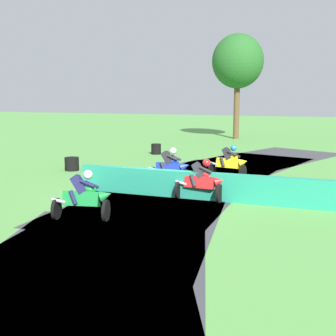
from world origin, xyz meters
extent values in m
plane|color=#569947|center=(0.00, 0.00, 0.00)|extent=(120.00, 120.00, 0.00)
cube|color=#3D3D42|center=(2.02, 10.35, 0.00)|extent=(7.97, 10.50, 0.01)
cube|color=#3D3D42|center=(0.88, 7.00, 0.00)|extent=(6.96, 10.31, 0.01)
cube|color=#3D3D42|center=(0.20, 3.53, 0.00)|extent=(5.83, 9.93, 0.01)
cube|color=#3D3D42|center=(0.00, 0.00, 0.00)|extent=(4.80, 9.47, 0.01)
cube|color=#3D3D42|center=(0.28, -3.53, 0.00)|extent=(6.03, 10.01, 0.01)
cube|color=#3D3D42|center=(1.04, -6.98, 0.00)|extent=(7.14, 10.36, 0.01)
cylinder|color=black|center=(1.89, 3.90, 0.29)|extent=(0.26, 0.74, 0.74)
cylinder|color=black|center=(0.53, 4.22, 0.29)|extent=(0.26, 0.74, 0.74)
cube|color=yellow|center=(1.23, 4.14, 0.58)|extent=(1.06, 0.59, 0.46)
ellipsoid|color=yellow|center=(1.42, 4.17, 0.83)|extent=(0.50, 0.43, 0.31)
cone|color=yellow|center=(1.90, 4.02, 0.69)|extent=(0.44, 0.44, 0.47)
cylinder|color=#B2B2B7|center=(0.61, 4.14, 0.53)|extent=(0.42, 0.21, 0.18)
cube|color=#28282D|center=(1.18, 4.26, 0.95)|extent=(0.53, 0.47, 0.62)
sphere|color=#1E7FE0|center=(1.41, 4.28, 1.22)|extent=(0.26, 0.26, 0.26)
cylinder|color=#28282D|center=(1.49, 4.37, 0.92)|extent=(0.43, 0.23, 0.24)
cylinder|color=#28282D|center=(1.41, 4.03, 1.02)|extent=(0.43, 0.23, 0.24)
cylinder|color=#28282D|center=(1.10, 4.36, 0.55)|extent=(0.27, 0.25, 0.42)
cylinder|color=#28282D|center=(1.02, 4.02, 0.65)|extent=(0.27, 0.25, 0.42)
cylinder|color=black|center=(0.07, 2.04, 0.30)|extent=(0.12, 0.68, 0.68)
cylinder|color=black|center=(-1.33, 2.10, 0.30)|extent=(0.12, 0.68, 0.68)
cube|color=#1E38B2|center=(-0.63, 2.11, 0.59)|extent=(1.01, 0.38, 0.43)
ellipsoid|color=#1E38B2|center=(-0.45, 2.14, 0.85)|extent=(0.45, 0.33, 0.28)
cone|color=#1E38B2|center=(0.05, 2.10, 0.71)|extent=(0.40, 0.36, 0.44)
cylinder|color=#B2B2B7|center=(-1.23, 2.01, 0.53)|extent=(0.41, 0.13, 0.17)
cube|color=#28282D|center=(-0.71, 2.17, 0.97)|extent=(0.51, 0.38, 0.60)
sphere|color=white|center=(-0.48, 2.20, 1.25)|extent=(0.26, 0.26, 0.26)
cylinder|color=#28282D|center=(-0.42, 2.34, 0.97)|extent=(0.43, 0.14, 0.24)
cylinder|color=#28282D|center=(-0.43, 1.98, 1.02)|extent=(0.43, 0.14, 0.24)
cylinder|color=#28282D|center=(-0.80, 2.30, 0.59)|extent=(0.27, 0.17, 0.42)
cylinder|color=#28282D|center=(-0.82, 1.95, 0.64)|extent=(0.27, 0.17, 0.42)
cylinder|color=black|center=(1.99, -0.22, 0.29)|extent=(0.14, 0.76, 0.76)
cylinder|color=black|center=(0.59, -0.13, 0.29)|extent=(0.14, 0.76, 0.76)
cube|color=red|center=(1.29, -0.09, 0.57)|extent=(1.02, 0.45, 0.47)
ellipsoid|color=red|center=(1.48, -0.02, 0.82)|extent=(0.46, 0.37, 0.32)
cone|color=red|center=(1.97, -0.09, 0.68)|extent=(0.41, 0.42, 0.48)
cylinder|color=#B2B2B7|center=(0.69, -0.19, 0.53)|extent=(0.41, 0.16, 0.18)
cube|color=#28282D|center=(1.22, 0.04, 0.93)|extent=(0.51, 0.47, 0.63)
sphere|color=red|center=(1.45, 0.11, 1.20)|extent=(0.26, 0.26, 0.26)
cylinder|color=#28282D|center=(1.51, 0.20, 0.90)|extent=(0.43, 0.18, 0.24)
cylinder|color=#28282D|center=(1.49, -0.14, 1.01)|extent=(0.43, 0.18, 0.24)
cylinder|color=#28282D|center=(1.13, 0.10, 0.53)|extent=(0.27, 0.24, 0.42)
cylinder|color=#28282D|center=(1.10, -0.24, 0.65)|extent=(0.27, 0.24, 0.42)
cylinder|color=black|center=(-0.37, -3.33, 0.29)|extent=(0.26, 0.74, 0.74)
cylinder|color=black|center=(-1.73, -3.65, 0.29)|extent=(0.26, 0.74, 0.74)
cube|color=#198438|center=(-1.07, -3.41, 0.58)|extent=(1.06, 0.60, 0.46)
ellipsoid|color=#198438|center=(-0.91, -3.30, 0.83)|extent=(0.50, 0.43, 0.31)
cone|color=#198438|center=(-0.41, -3.23, 0.69)|extent=(0.46, 0.45, 0.47)
cylinder|color=#B2B2B7|center=(-1.62, -3.68, 0.53)|extent=(0.42, 0.18, 0.18)
cube|color=#1E1E4C|center=(-1.17, -3.33, 0.95)|extent=(0.57, 0.41, 0.62)
sphere|color=white|center=(-0.97, -3.21, 1.22)|extent=(0.26, 0.26, 0.26)
cylinder|color=#1E1E4C|center=(-0.94, -3.09, 0.92)|extent=(0.44, 0.17, 0.24)
cylinder|color=#1E1E4C|center=(-0.86, -3.43, 1.02)|extent=(0.44, 0.17, 0.24)
cylinder|color=#1E1E4C|center=(-1.28, -3.28, 0.55)|extent=(0.31, 0.19, 0.42)
cylinder|color=#1E1E4C|center=(-1.20, -3.62, 0.65)|extent=(0.31, 0.19, 0.42)
cylinder|color=black|center=(-4.32, 9.67, 0.10)|extent=(0.56, 0.56, 0.20)
cylinder|color=black|center=(-4.32, 9.67, 0.30)|extent=(0.56, 0.56, 0.20)
cylinder|color=black|center=(-4.32, 9.67, 0.50)|extent=(0.56, 0.56, 0.20)
cylinder|color=black|center=(-5.76, 3.20, 0.10)|extent=(0.64, 0.64, 0.20)
cylinder|color=black|center=(-5.76, 3.20, 0.30)|extent=(0.64, 0.64, 0.20)
cylinder|color=black|center=(-5.76, 3.20, 0.50)|extent=(0.64, 0.64, 0.20)
cylinder|color=brown|center=(-1.96, 20.35, 2.14)|extent=(0.44, 0.44, 4.29)
ellipsoid|color=#235B23|center=(-1.96, 20.35, 5.96)|extent=(3.93, 3.93, 4.13)
camera|label=1|loc=(5.26, -13.28, 3.36)|focal=46.22mm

